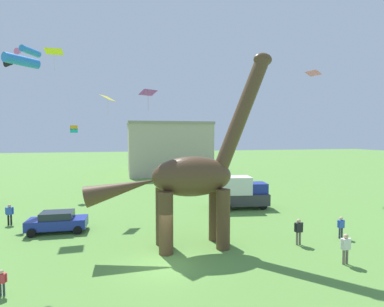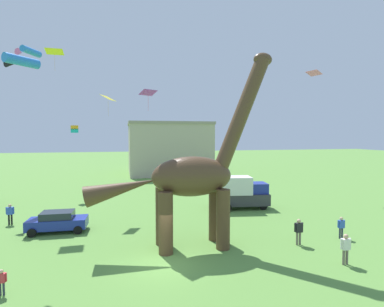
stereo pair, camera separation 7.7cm
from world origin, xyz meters
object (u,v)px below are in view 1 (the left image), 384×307
Objects in this scene: person_photographer at (341,225)px; parked_box_truck at (239,192)px; parked_sedan_left at (57,221)px; kite_drifting at (108,98)px; person_near_flyer at (2,280)px; kite_trailing at (54,52)px; kite_high_right at (19,61)px; dinosaur_sculpture at (191,176)px; person_watching_child at (10,212)px; kite_near_low at (313,73)px; kite_far_right at (28,51)px; person_far_spectator at (346,246)px; person_strolling_adult at (299,229)px; kite_high_left at (148,93)px; kite_mid_right at (74,129)px.

parked_box_truck is at bearing -97.89° from person_photographer.
parked_sedan_left is 2.12× the size of kite_drifting.
kite_trailing is (-0.43, 14.46, 13.98)m from person_near_flyer.
kite_high_right is (-0.08, -9.28, -3.06)m from kite_trailing.
parked_box_truck is at bearing 34.89° from dinosaur_sculpture.
kite_near_low is (32.27, 6.67, 13.97)m from person_watching_child.
parked_box_truck is (15.99, 3.72, 0.84)m from parked_sedan_left.
kite_near_low is at bearing -0.06° from kite_far_right.
parked_box_truck is 2.74× the size of kite_high_right.
person_near_flyer is at bearing -20.49° from person_photographer.
person_far_spectator is at bearing 59.68° from person_near_flyer.
parked_box_truck is 2.93× the size of kite_near_low.
kite_near_low reaches higher than person_strolling_adult.
person_near_flyer is 16.89m from person_strolling_adult.
person_strolling_adult reaches higher than person_watching_child.
kite_drifting is at bearing 4.23° from kite_trailing.
kite_high_left is (-2.50, 2.59, 5.63)m from dinosaur_sculpture.
person_strolling_adult is at bearing -8.55° from kite_high_right.
person_far_spectator is 15.59m from kite_high_left.
kite_trailing is 0.87× the size of kite_high_right.
person_near_flyer is 0.65× the size of kite_trailing.
kite_drifting is (-16.19, 11.78, 9.84)m from person_photographer.
kite_trailing is at bearing -177.00° from parked_box_truck.
parked_box_truck is 2.41× the size of kite_far_right.
dinosaur_sculpture reaches higher than kite_mid_right.
kite_drifting is at bearing -71.48° from person_watching_child.
person_photographer is at bearing -36.04° from kite_drifting.
person_far_spectator is 21.73m from kite_high_right.
kite_mid_right is at bearing 40.49° from person_far_spectator.
person_strolling_adult is 0.87× the size of kite_near_low.
person_far_spectator is 30.24m from kite_mid_right.
parked_sedan_left is at bearing 63.72° from person_far_spectator.
kite_trailing reaches higher than kite_drifting.
dinosaur_sculpture reaches higher than kite_high_right.
person_watching_child is 15.18m from kite_high_left.
person_watching_child is at bearing -107.51° from kite_mid_right.
kite_drifting is (-5.59, 10.87, 6.17)m from dinosaur_sculpture.
kite_drifting is at bearing 64.34° from kite_high_right.
kite_high_right reaches higher than parked_box_truck.
person_near_flyer is 17.54m from person_far_spectator.
kite_high_left is at bearing 116.60° from dinosaur_sculpture.
dinosaur_sculpture is at bearing -46.14° from kite_trailing.
kite_high_left is (7.63, -7.94, -4.47)m from kite_trailing.
person_strolling_adult is at bearing -22.49° from kite_high_left.
person_far_spectator is 27.18m from kite_trailing.
kite_drifting is (7.78, -3.80, -4.85)m from kite_far_right.
person_far_spectator is at bearing -53.10° from kite_mid_right.
kite_mid_right is (-20.45, 19.82, 7.06)m from person_photographer.
parked_box_truck is 10.19m from person_strolling_adult.
kite_near_low is at bearing -80.43° from person_watching_child.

